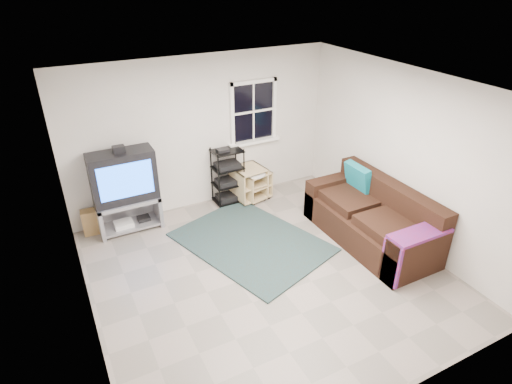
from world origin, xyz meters
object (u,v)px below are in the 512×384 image
side_table_left (247,182)px  side_table_right (253,183)px  tv_unit (124,185)px  av_rack (228,179)px  sofa (372,220)px

side_table_left → side_table_right: (0.10, -0.04, -0.02)m
tv_unit → av_rack: 1.81m
tv_unit → sofa: size_ratio=0.65×
side_table_left → side_table_right: 0.11m
av_rack → side_table_right: av_rack is taller
tv_unit → sofa: bearing=-32.3°
side_table_right → sofa: sofa is taller
av_rack → side_table_right: size_ratio=1.79×
tv_unit → side_table_right: (2.24, -0.02, -0.48)m
tv_unit → side_table_left: (2.14, 0.03, -0.46)m
side_table_right → sofa: bearing=-63.5°
sofa → side_table_right: bearing=116.5°
tv_unit → sofa: (3.26, -2.06, -0.44)m
av_rack → side_table_left: 0.39m
tv_unit → av_rack: size_ratio=1.39×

